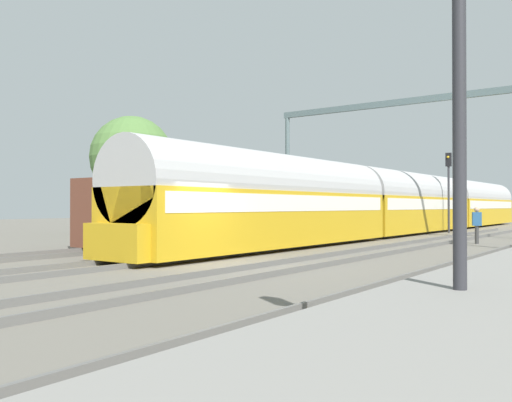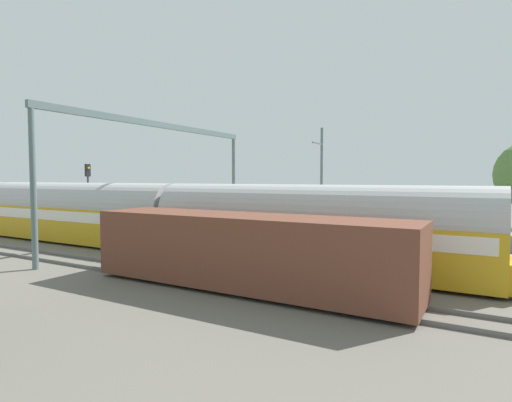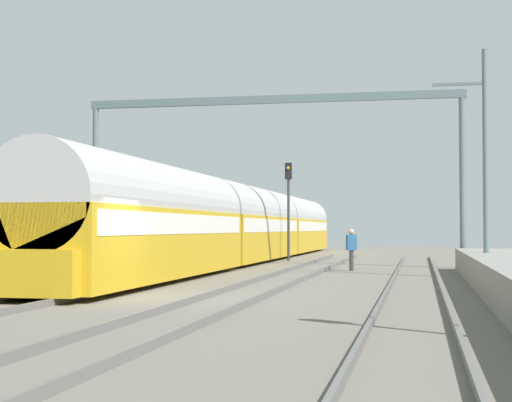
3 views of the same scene
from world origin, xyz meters
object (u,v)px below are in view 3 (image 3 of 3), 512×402
passenger_train (248,224)px  person_crossing (351,246)px  railway_signal_far (288,198)px  catenary_gantry (271,137)px  freight_car (34,236)px

passenger_train → person_crossing: 10.31m
passenger_train → person_crossing: (6.11, -8.26, -0.94)m
railway_signal_far → catenary_gantry: catenary_gantry is taller
passenger_train → catenary_gantry: bearing=-67.4°
freight_car → catenary_gantry: 13.00m
passenger_train → freight_car: bearing=-105.7°
railway_signal_far → catenary_gantry: bearing=-87.8°
passenger_train → catenary_gantry: (2.18, -5.24, 3.99)m
railway_signal_far → freight_car: bearing=-110.2°
person_crossing → railway_signal_far: bearing=89.7°
person_crossing → passenger_train: bearing=103.1°
passenger_train → railway_signal_far: size_ratio=9.28×
freight_car → catenary_gantry: (6.55, 10.30, 4.49)m
person_crossing → railway_signal_far: (-4.19, 9.84, 2.35)m
catenary_gantry → person_crossing: bearing=-37.6°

